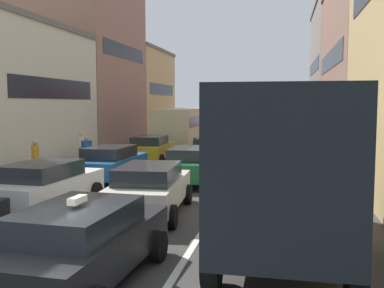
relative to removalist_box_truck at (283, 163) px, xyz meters
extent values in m
cube|color=#9B9B9B|center=(-10.40, 16.15, -1.90)|extent=(2.60, 64.00, 0.14)
cube|color=silver|center=(-5.40, 16.15, -1.97)|extent=(0.16, 60.00, 0.01)
cube|color=silver|center=(-2.00, 16.15, -1.97)|extent=(0.16, 60.00, 0.01)
cube|color=black|center=(-12.18, 12.65, 2.10)|extent=(0.02, 8.80, 1.10)
cube|color=#936B5B|center=(-15.70, 23.65, 4.65)|extent=(7.00, 10.90, 13.25)
cube|color=black|center=(-12.18, 23.65, 5.32)|extent=(0.02, 8.80, 1.10)
cube|color=tan|center=(-15.70, 34.65, 2.29)|extent=(7.00, 10.90, 8.52)
cube|color=black|center=(-12.18, 34.65, 2.71)|extent=(0.02, 8.80, 1.10)
cube|color=#66605B|center=(-15.70, 34.65, 6.70)|extent=(7.20, 10.90, 0.30)
cube|color=gray|center=(6.20, 32.82, 4.01)|extent=(7.00, 14.57, 11.97)
cube|color=black|center=(2.69, 32.82, 4.61)|extent=(0.02, 11.73, 1.10)
cube|color=#66605B|center=(6.20, 32.82, 10.15)|extent=(7.20, 14.57, 0.30)
cube|color=black|center=(2.69, 18.15, 3.90)|extent=(0.02, 11.73, 1.10)
cube|color=#B7B29E|center=(0.01, 2.88, -0.54)|extent=(2.40, 2.40, 1.90)
cube|color=black|center=(0.01, 4.09, -0.16)|extent=(2.02, 0.03, 0.70)
cube|color=black|center=(0.00, -0.88, 0.21)|extent=(2.41, 5.44, 2.80)
cube|color=white|center=(-1.21, -0.87, 0.49)|extent=(0.03, 4.48, 0.90)
cylinder|color=black|center=(-1.19, 2.97, -1.49)|extent=(0.30, 0.96, 0.96)
cylinder|color=black|center=(1.21, 2.96, -1.49)|extent=(0.30, 0.96, 0.96)
cylinder|color=black|center=(-1.20, -2.31, -1.49)|extent=(0.30, 0.96, 0.96)
cylinder|color=black|center=(1.20, -2.32, -1.49)|extent=(0.30, 0.96, 0.96)
cube|color=black|center=(-3.51, -2.58, -1.30)|extent=(2.02, 4.39, 0.70)
cube|color=#1E2328|center=(-3.52, -2.78, -0.74)|extent=(1.71, 2.49, 0.52)
cube|color=#F2EACC|center=(-3.52, -2.78, -0.37)|extent=(0.18, 0.45, 0.12)
cylinder|color=black|center=(-4.35, -1.07, -1.65)|extent=(0.25, 0.65, 0.64)
cylinder|color=black|center=(-2.51, -1.17, -1.65)|extent=(0.25, 0.65, 0.64)
cube|color=beige|center=(-3.84, 2.63, -1.30)|extent=(2.08, 4.41, 0.70)
cube|color=#1E2328|center=(-3.83, 2.43, -0.74)|extent=(1.74, 2.51, 0.52)
cylinder|color=black|center=(-4.86, 4.03, -1.65)|extent=(0.26, 0.65, 0.64)
cylinder|color=black|center=(-3.02, 4.15, -1.65)|extent=(0.26, 0.65, 0.64)
cylinder|color=black|center=(-4.66, 1.11, -1.65)|extent=(0.26, 0.65, 0.64)
cylinder|color=black|center=(-2.83, 1.24, -1.65)|extent=(0.26, 0.65, 0.64)
cube|color=silver|center=(-7.15, 2.54, -1.30)|extent=(2.05, 4.40, 0.70)
cube|color=#1E2328|center=(-7.16, 2.34, -0.74)|extent=(1.72, 2.50, 0.52)
cylinder|color=black|center=(-7.98, 4.05, -1.65)|extent=(0.26, 0.65, 0.64)
cylinder|color=black|center=(-6.15, 3.94, -1.65)|extent=(0.26, 0.65, 0.64)
cylinder|color=black|center=(-6.32, 1.02, -1.65)|extent=(0.26, 0.65, 0.64)
cube|color=#19592D|center=(-3.68, 7.97, -1.30)|extent=(2.02, 4.39, 0.70)
cube|color=#1E2328|center=(-3.67, 7.77, -0.74)|extent=(1.71, 2.49, 0.52)
cylinder|color=black|center=(-4.68, 9.39, -1.65)|extent=(0.25, 0.65, 0.64)
cylinder|color=black|center=(-2.84, 9.48, -1.65)|extent=(0.25, 0.65, 0.64)
cylinder|color=black|center=(-4.53, 6.47, -1.65)|extent=(0.25, 0.65, 0.64)
cylinder|color=black|center=(-2.69, 6.56, -1.65)|extent=(0.25, 0.65, 0.64)
cube|color=#194C8C|center=(-7.08, 7.75, -1.30)|extent=(1.87, 4.33, 0.70)
cube|color=#1E2328|center=(-7.09, 7.55, -0.74)|extent=(1.62, 2.43, 0.52)
cylinder|color=black|center=(-7.98, 9.23, -1.65)|extent=(0.23, 0.64, 0.64)
cylinder|color=black|center=(-6.14, 9.20, -1.65)|extent=(0.23, 0.64, 0.64)
cylinder|color=black|center=(-8.03, 6.31, -1.65)|extent=(0.23, 0.64, 0.64)
cylinder|color=black|center=(-6.19, 6.28, -1.65)|extent=(0.23, 0.64, 0.64)
cube|color=#A51E1E|center=(-3.61, 13.39, -1.30)|extent=(1.80, 4.30, 0.70)
cube|color=#1E2328|center=(-3.61, 13.19, -0.74)|extent=(1.58, 2.41, 0.52)
cylinder|color=black|center=(-4.53, 14.85, -1.65)|extent=(0.22, 0.64, 0.64)
cylinder|color=black|center=(-2.69, 14.85, -1.65)|extent=(0.22, 0.64, 0.64)
cylinder|color=black|center=(-4.53, 11.93, -1.65)|extent=(0.22, 0.64, 0.64)
cylinder|color=black|center=(-2.69, 11.93, -1.65)|extent=(0.22, 0.64, 0.64)
cube|color=#B29319|center=(-7.21, 13.90, -1.30)|extent=(1.98, 4.37, 0.70)
cube|color=#1E2328|center=(-7.20, 13.70, -0.74)|extent=(1.68, 2.47, 0.52)
cylinder|color=black|center=(-8.19, 15.32, -1.65)|extent=(0.25, 0.65, 0.64)
cylinder|color=black|center=(-6.35, 15.40, -1.65)|extent=(0.25, 0.65, 0.64)
cylinder|color=black|center=(-8.07, 12.40, -1.65)|extent=(0.25, 0.65, 0.64)
cylinder|color=black|center=(-6.23, 12.48, -1.65)|extent=(0.25, 0.65, 0.64)
cube|color=gray|center=(-0.12, 7.11, -1.30)|extent=(2.06, 4.40, 0.70)
cube|color=#1E2328|center=(-0.11, 6.91, -0.74)|extent=(1.73, 2.50, 0.52)
cylinder|color=black|center=(-1.13, 8.51, -1.65)|extent=(0.26, 0.65, 0.64)
cylinder|color=black|center=(0.71, 8.62, -1.65)|extent=(0.26, 0.65, 0.64)
cylinder|color=black|center=(-0.95, 5.59, -1.65)|extent=(0.26, 0.65, 0.64)
cylinder|color=black|center=(0.88, 5.70, -1.65)|extent=(0.26, 0.65, 0.64)
cube|color=#BFB793|center=(-7.14, 22.41, -0.27)|extent=(2.75, 10.56, 2.40)
cube|color=black|center=(-7.14, 22.41, 0.09)|extent=(2.76, 9.93, 0.70)
cylinder|color=black|center=(-8.48, 26.16, -1.47)|extent=(0.32, 1.01, 1.00)
cylinder|color=black|center=(-5.98, 26.22, -1.47)|extent=(0.32, 1.01, 1.00)
cylinder|color=black|center=(-8.31, 19.23, -1.47)|extent=(0.32, 1.01, 1.00)
cylinder|color=black|center=(-5.81, 19.29, -1.47)|extent=(0.32, 1.01, 1.00)
cube|color=#B21919|center=(-0.47, 34.93, -0.27)|extent=(3.03, 10.61, 2.40)
cube|color=black|center=(-0.47, 34.93, 0.09)|extent=(3.03, 9.99, 0.70)
cube|color=#B21919|center=(-0.47, 34.93, 2.01)|extent=(3.03, 10.61, 2.16)
cube|color=black|center=(-0.47, 34.93, 2.25)|extent=(3.03, 9.99, 0.64)
cylinder|color=black|center=(-1.52, 38.77, -1.47)|extent=(0.35, 1.01, 1.00)
cylinder|color=black|center=(0.97, 38.64, -1.47)|extent=(0.35, 1.01, 1.00)
cylinder|color=black|center=(-1.88, 31.85, -1.47)|extent=(0.35, 1.01, 1.00)
cylinder|color=black|center=(0.62, 31.72, -1.47)|extent=(0.35, 1.01, 1.00)
cylinder|color=#262D47|center=(-9.72, 10.80, -1.56)|extent=(0.16, 0.16, 0.82)
cylinder|color=#262D47|center=(-9.56, 10.89, -1.56)|extent=(0.16, 0.16, 0.82)
cylinder|color=#2659B2|center=(-9.64, 10.84, -0.85)|extent=(0.34, 0.34, 0.60)
sphere|color=tan|center=(-9.64, 10.84, -0.43)|extent=(0.24, 0.24, 0.24)
cylinder|color=#2659B2|center=(-9.83, 10.74, -0.82)|extent=(0.10, 0.10, 0.55)
cylinder|color=#2659B2|center=(-9.44, 10.95, -0.82)|extent=(0.10, 0.10, 0.55)
cylinder|color=#262D47|center=(-11.14, 13.35, -1.56)|extent=(0.16, 0.16, 0.82)
cylinder|color=#262D47|center=(-10.99, 13.24, -1.56)|extent=(0.16, 0.16, 0.82)
cylinder|color=silver|center=(-11.06, 13.30, -0.85)|extent=(0.34, 0.34, 0.60)
sphere|color=tan|center=(-11.06, 13.30, -0.43)|extent=(0.24, 0.24, 0.24)
cylinder|color=silver|center=(-11.24, 13.43, -0.82)|extent=(0.10, 0.10, 0.55)
cylinder|color=silver|center=(-10.89, 13.17, -0.82)|extent=(0.10, 0.10, 0.55)
cylinder|color=#262D47|center=(-10.98, 8.35, -1.56)|extent=(0.16, 0.16, 0.82)
cylinder|color=#262D47|center=(-10.89, 8.19, -1.56)|extent=(0.16, 0.16, 0.82)
cylinder|color=gold|center=(-10.93, 8.27, -0.85)|extent=(0.34, 0.34, 0.60)
sphere|color=tan|center=(-10.93, 8.27, -0.43)|extent=(0.24, 0.24, 0.24)
cylinder|color=gold|center=(-11.04, 8.46, -0.82)|extent=(0.10, 0.10, 0.55)
cylinder|color=gold|center=(-10.83, 8.07, -0.82)|extent=(0.10, 0.10, 0.55)
camera|label=1|loc=(-0.03, -9.88, 1.30)|focal=41.75mm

